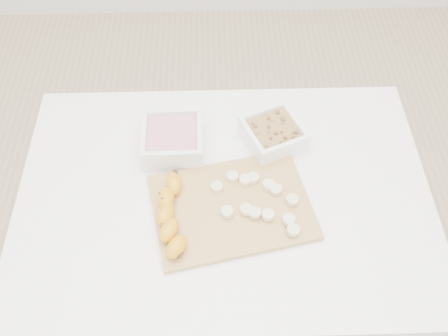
{
  "coord_description": "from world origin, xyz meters",
  "views": [
    {
      "loc": [
        -0.02,
        -0.67,
        1.75
      ],
      "look_at": [
        0.0,
        0.03,
        0.81
      ],
      "focal_mm": 40.0,
      "sensor_mm": 36.0,
      "label": 1
    }
  ],
  "objects_px": {
    "table": "(224,213)",
    "banana": "(172,216)",
    "cutting_board": "(232,207)",
    "bowl_yogurt": "(173,140)",
    "bowl_granola": "(273,134)"
  },
  "relations": [
    {
      "from": "bowl_yogurt",
      "to": "banana",
      "type": "height_order",
      "value": "bowl_yogurt"
    },
    {
      "from": "bowl_granola",
      "to": "bowl_yogurt",
      "type": "bearing_deg",
      "value": -177.01
    },
    {
      "from": "table",
      "to": "bowl_granola",
      "type": "height_order",
      "value": "bowl_granola"
    },
    {
      "from": "bowl_yogurt",
      "to": "bowl_granola",
      "type": "bearing_deg",
      "value": 2.99
    },
    {
      "from": "bowl_yogurt",
      "to": "bowl_granola",
      "type": "distance_m",
      "value": 0.26
    },
    {
      "from": "bowl_yogurt",
      "to": "banana",
      "type": "bearing_deg",
      "value": -88.65
    },
    {
      "from": "table",
      "to": "cutting_board",
      "type": "relative_size",
      "value": 2.75
    },
    {
      "from": "cutting_board",
      "to": "banana",
      "type": "distance_m",
      "value": 0.14
    },
    {
      "from": "bowl_granola",
      "to": "banana",
      "type": "bearing_deg",
      "value": -136.55
    },
    {
      "from": "table",
      "to": "banana",
      "type": "distance_m",
      "value": 0.2
    },
    {
      "from": "cutting_board",
      "to": "banana",
      "type": "height_order",
      "value": "banana"
    },
    {
      "from": "bowl_yogurt",
      "to": "banana",
      "type": "xyz_separation_m",
      "value": [
        0.01,
        -0.22,
        -0.0
      ]
    },
    {
      "from": "table",
      "to": "banana",
      "type": "xyz_separation_m",
      "value": [
        -0.12,
        -0.08,
        0.13
      ]
    },
    {
      "from": "bowl_granola",
      "to": "table",
      "type": "bearing_deg",
      "value": -129.89
    },
    {
      "from": "table",
      "to": "cutting_board",
      "type": "distance_m",
      "value": 0.11
    }
  ]
}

